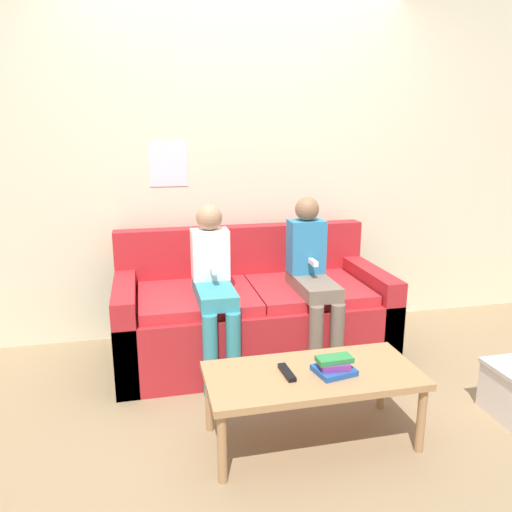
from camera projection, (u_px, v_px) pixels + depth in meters
ground_plane at (271, 391)px, 3.06m from camera, size 10.00×10.00×0.00m
wall_back at (236, 165)px, 3.75m from camera, size 8.00×0.06×2.60m
couch at (252, 314)px, 3.50m from camera, size 1.84×0.87×0.87m
coffee_table at (312, 380)px, 2.50m from camera, size 1.07×0.50×0.38m
person_left at (214, 282)px, 3.16m from camera, size 0.24×0.59×1.10m
person_right at (312, 274)px, 3.31m from camera, size 0.24×0.59×1.12m
tv_remote at (287, 372)px, 2.46m from camera, size 0.05×0.17×0.02m
book_stack at (334, 366)px, 2.47m from camera, size 0.21×0.19×0.09m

